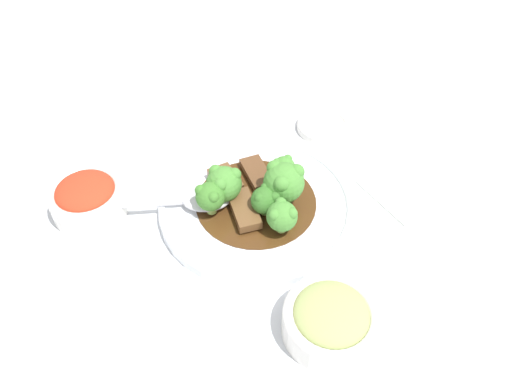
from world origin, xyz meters
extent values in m
plane|color=silver|center=(0.00, 0.00, 0.00)|extent=(4.00, 4.00, 0.00)
cylinder|color=white|center=(0.00, 0.00, 0.01)|extent=(0.27, 0.27, 0.01)
torus|color=white|center=(0.00, 0.00, 0.01)|extent=(0.27, 0.27, 0.01)
cylinder|color=#4C2D14|center=(0.00, 0.00, 0.01)|extent=(0.17, 0.17, 0.00)
cube|color=brown|center=(0.01, -0.02, 0.03)|extent=(0.07, 0.04, 0.01)
cube|color=brown|center=(-0.04, 0.02, 0.02)|extent=(0.06, 0.04, 0.01)
cube|color=brown|center=(-0.05, -0.02, 0.03)|extent=(0.05, 0.03, 0.01)
cylinder|color=#8EB756|center=(-0.01, -0.06, 0.03)|extent=(0.01, 0.01, 0.02)
sphere|color=#427F2D|center=(-0.01, -0.06, 0.05)|extent=(0.04, 0.04, 0.04)
sphere|color=#427F2D|center=(0.01, -0.06, 0.06)|extent=(0.01, 0.01, 0.01)
sphere|color=#427F2D|center=(-0.01, -0.05, 0.06)|extent=(0.01, 0.01, 0.01)
sphere|color=#427F2D|center=(-0.01, -0.07, 0.06)|extent=(0.01, 0.01, 0.01)
cylinder|color=#7FA84C|center=(0.03, 0.00, 0.02)|extent=(0.01, 0.01, 0.01)
sphere|color=#387028|center=(0.03, 0.00, 0.04)|extent=(0.04, 0.04, 0.04)
sphere|color=#387028|center=(0.03, 0.01, 0.05)|extent=(0.01, 0.01, 0.01)
sphere|color=#387028|center=(0.02, 0.01, 0.05)|extent=(0.01, 0.01, 0.01)
sphere|color=#387028|center=(0.03, -0.01, 0.05)|extent=(0.01, 0.01, 0.01)
cylinder|color=#7FA84C|center=(0.02, 0.03, 0.03)|extent=(0.02, 0.02, 0.01)
sphere|color=#4C8E38|center=(0.02, 0.03, 0.05)|extent=(0.06, 0.06, 0.06)
sphere|color=#4C8E38|center=(0.02, 0.05, 0.07)|extent=(0.02, 0.02, 0.02)
sphere|color=#4C8E38|center=(0.00, 0.03, 0.07)|extent=(0.02, 0.02, 0.02)
sphere|color=#4C8E38|center=(0.03, 0.02, 0.07)|extent=(0.02, 0.02, 0.02)
cylinder|color=#7FA84C|center=(-0.02, 0.05, 0.02)|extent=(0.01, 0.01, 0.01)
sphere|color=#4C8E38|center=(-0.02, 0.05, 0.04)|extent=(0.03, 0.03, 0.03)
sphere|color=#4C8E38|center=(-0.03, 0.06, 0.05)|extent=(0.01, 0.01, 0.01)
sphere|color=#4C8E38|center=(-0.03, 0.04, 0.05)|extent=(0.01, 0.01, 0.01)
sphere|color=#4C8E38|center=(-0.01, 0.05, 0.05)|extent=(0.01, 0.01, 0.01)
cylinder|color=#7FA84C|center=(0.06, 0.01, 0.03)|extent=(0.01, 0.01, 0.01)
sphere|color=#4C8E38|center=(0.06, 0.01, 0.05)|extent=(0.04, 0.04, 0.04)
sphere|color=#4C8E38|center=(0.05, 0.01, 0.06)|extent=(0.02, 0.02, 0.02)
sphere|color=#4C8E38|center=(0.06, -0.01, 0.06)|extent=(0.02, 0.02, 0.02)
sphere|color=#4C8E38|center=(0.07, 0.01, 0.06)|extent=(0.02, 0.02, 0.02)
cylinder|color=#8EB756|center=(-0.02, -0.04, 0.02)|extent=(0.02, 0.02, 0.01)
sphere|color=#4C8E38|center=(-0.02, -0.04, 0.05)|extent=(0.05, 0.05, 0.05)
sphere|color=#4C8E38|center=(-0.03, -0.04, 0.06)|extent=(0.02, 0.02, 0.02)
sphere|color=#4C8E38|center=(-0.01, -0.05, 0.06)|extent=(0.02, 0.02, 0.02)
sphere|color=#4C8E38|center=(-0.02, -0.02, 0.06)|extent=(0.02, 0.02, 0.02)
ellipsoid|color=silver|center=(-0.02, -0.06, 0.03)|extent=(0.07, 0.08, 0.01)
cylinder|color=silver|center=(-0.06, -0.16, 0.02)|extent=(0.06, 0.13, 0.01)
cylinder|color=white|center=(-0.10, -0.21, 0.00)|extent=(0.06, 0.06, 0.01)
cylinder|color=white|center=(-0.10, -0.21, 0.02)|extent=(0.10, 0.10, 0.04)
torus|color=white|center=(-0.10, -0.21, 0.04)|extent=(0.10, 0.10, 0.01)
ellipsoid|color=red|center=(-0.10, -0.21, 0.04)|extent=(0.08, 0.08, 0.03)
cylinder|color=white|center=(0.20, -0.01, 0.00)|extent=(0.06, 0.06, 0.01)
cylinder|color=white|center=(0.20, -0.01, 0.02)|extent=(0.11, 0.11, 0.04)
torus|color=white|center=(0.20, -0.01, 0.04)|extent=(0.11, 0.11, 0.01)
ellipsoid|color=#A3B266|center=(0.20, -0.01, 0.04)|extent=(0.08, 0.08, 0.02)
cylinder|color=white|center=(-0.11, 0.18, 0.01)|extent=(0.08, 0.08, 0.01)
torus|color=white|center=(-0.11, 0.18, 0.01)|extent=(0.08, 0.08, 0.01)
cube|color=silver|center=(0.06, 0.20, 0.00)|extent=(0.12, 0.09, 0.01)
camera|label=1|loc=(0.42, -0.20, 0.52)|focal=35.00mm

